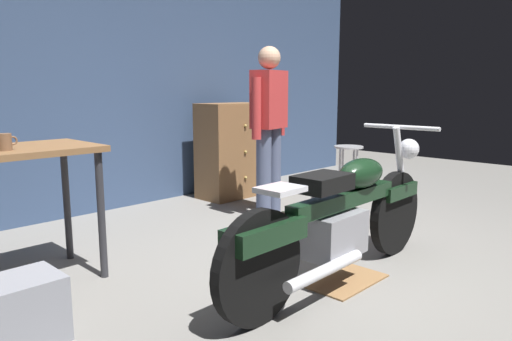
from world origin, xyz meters
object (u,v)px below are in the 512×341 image
Objects in this scene: mug_brown_stoneware at (5,142)px; shop_stool at (348,159)px; motorcycle at (341,216)px; person_standing at (269,123)px; wooden_dresser at (232,150)px; storage_bin at (15,313)px.

shop_stool is at bearing -2.02° from mug_brown_stoneware.
motorcycle is at bearing -147.72° from shop_stool.
person_standing is at bearing 3.78° from mug_brown_stoneware.
person_standing is at bearing 163.79° from shop_stool.
shop_stool is 3.52m from mug_brown_stoneware.
wooden_dresser reaches higher than mug_brown_stoneware.
wooden_dresser is 9.54× the size of mug_brown_stoneware.
mug_brown_stoneware is at bearing -159.48° from wooden_dresser.
person_standing is 2.61× the size of shop_stool.
motorcycle is 4.98× the size of storage_bin.
motorcycle is at bearing -117.77° from wooden_dresser.
storage_bin is 3.82× the size of mug_brown_stoneware.
motorcycle is 1.31× the size of person_standing.
wooden_dresser reaches higher than motorcycle.
shop_stool is (0.99, -0.29, -0.43)m from person_standing.
person_standing is at bearing 16.43° from storage_bin.
storage_bin is at bearing -109.96° from mug_brown_stoneware.
motorcycle is 1.99× the size of wooden_dresser.
shop_stool is 5.55× the size of mug_brown_stoneware.
wooden_dresser reaches higher than storage_bin.
shop_stool reaches higher than storage_bin.
storage_bin is (-1.79, 0.70, -0.28)m from motorcycle.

